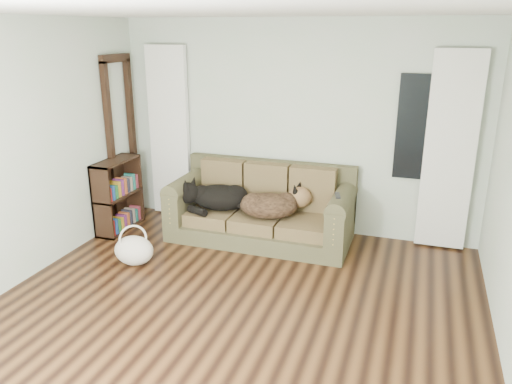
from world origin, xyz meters
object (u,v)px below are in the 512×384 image
(dog_shepherd, at_px, (272,205))
(bookshelf, at_px, (118,192))
(sofa, at_px, (260,204))
(dog_black_lab, at_px, (217,199))
(tote_bag, at_px, (134,251))

(dog_shepherd, bearing_deg, bookshelf, -6.27)
(sofa, bearing_deg, dog_shepherd, -25.89)
(dog_black_lab, xyz_separation_m, bookshelf, (-1.26, -0.21, 0.02))
(sofa, height_order, dog_black_lab, sofa)
(dog_shepherd, height_order, bookshelf, bookshelf)
(sofa, distance_m, tote_bag, 1.58)
(bookshelf, bearing_deg, sofa, 16.10)
(sofa, height_order, tote_bag, sofa)
(sofa, bearing_deg, bookshelf, -171.52)
(dog_black_lab, distance_m, dog_shepherd, 0.73)
(sofa, xyz_separation_m, dog_black_lab, (-0.55, -0.06, 0.03))
(dog_black_lab, relative_size, dog_shepherd, 1.01)
(sofa, relative_size, tote_bag, 4.91)
(dog_black_lab, bearing_deg, tote_bag, -121.10)
(tote_bag, relative_size, bookshelf, 0.48)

